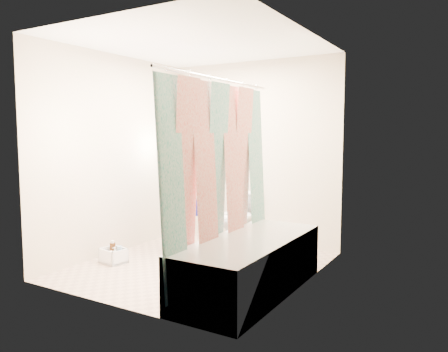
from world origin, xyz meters
The scene contains 14 objects.
floor centered at (0.00, 0.00, 0.00)m, with size 2.60×2.60×0.00m, color tan.
ceiling centered at (0.00, 0.00, 2.40)m, with size 2.40×2.60×0.02m, color white.
wall_back centered at (0.00, 1.30, 1.20)m, with size 2.40×0.02×2.40m, color #C9B29B.
wall_front centered at (0.00, -1.30, 1.20)m, with size 2.40×0.02×2.40m, color #C9B29B.
wall_left centered at (-1.20, 0.00, 1.20)m, with size 0.02×2.60×2.40m, color #C9B29B.
wall_right centered at (1.20, 0.00, 1.20)m, with size 0.02×2.60×2.40m, color #C9B29B.
bathtub centered at (0.85, -0.43, 0.27)m, with size 0.70×1.75×0.50m.
curtain_rod centered at (0.52, -0.43, 1.95)m, with size 0.02×0.02×1.90m, color silver.
shower_curtain centered at (0.52, -0.43, 1.02)m, with size 0.06×1.75×1.80m, color white.
toilet centered at (-0.05, 1.08, 0.34)m, with size 0.38×0.67×0.69m, color white.
tank_lid centered at (-0.06, 0.97, 0.40)m, with size 0.42×0.18×0.03m, color white.
tank_internals centered at (-0.06, 1.27, 0.68)m, with size 0.17×0.06×0.22m.
plumber centered at (-0.48, 0.31, 0.89)m, with size 0.65×0.43×1.79m, color #1043A5.
cleaning_caddy centered at (-0.89, -0.39, 0.08)m, with size 0.31×0.27×0.21m.
Camera 1 is at (2.63, -3.90, 1.46)m, focal length 35.00 mm.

